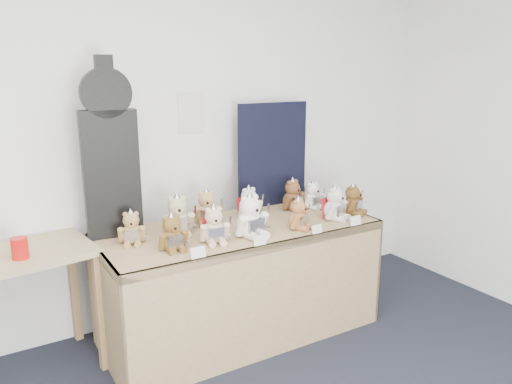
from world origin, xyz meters
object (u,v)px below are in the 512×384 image
teddy_front_right (299,215)px  teddy_back_left (178,217)px  teddy_front_centre (251,218)px  teddy_front_end (353,201)px  red_cup (20,248)px  teddy_back_end (313,196)px  teddy_front_left (214,226)px  teddy_front_far_left (172,234)px  side_table (8,276)px  display_table (246,254)px  teddy_back_centre_left (207,209)px  teddy_back_centre_right (249,204)px  guitar_case (110,151)px  teddy_front_far_right (335,205)px  teddy_back_far_left (132,229)px  teddy_back_right (293,196)px

teddy_front_right → teddy_back_left: teddy_back_left is taller
teddy_front_centre → teddy_front_end: bearing=-5.5°
red_cup → teddy_back_end: bearing=-0.2°
teddy_front_left → teddy_front_far_left: bearing=-169.7°
side_table → teddy_front_left: 1.25m
teddy_front_end → teddy_front_centre: bearing=154.6°
display_table → teddy_front_left: teddy_front_left is taller
teddy_front_far_left → teddy_front_centre: size_ratio=0.79×
teddy_front_left → teddy_front_end: size_ratio=1.03×
teddy_back_centre_left → teddy_back_centre_right: (0.32, -0.04, -0.01)m
guitar_case → teddy_front_far_left: (0.22, -0.44, -0.46)m
teddy_back_centre_right → teddy_front_end: bearing=-29.0°
display_table → teddy_front_centre: bearing=-105.1°
teddy_front_right → teddy_front_far_right: (0.35, 0.04, 0.01)m
teddy_front_end → teddy_back_end: teddy_front_end is taller
guitar_case → teddy_back_left: 0.60m
guitar_case → teddy_back_far_left: guitar_case is taller
teddy_back_end → teddy_back_centre_left: bearing=168.4°
display_table → teddy_back_right: size_ratio=7.16×
teddy_front_end → teddy_back_centre_right: bearing=128.8°
teddy_back_far_left → teddy_front_left: bearing=-12.1°
red_cup → teddy_back_left: teddy_back_left is taller
teddy_front_left → teddy_front_far_right: 0.96m
display_table → teddy_front_far_right: teddy_front_far_right is taller
teddy_front_far_left → teddy_front_end: teddy_front_end is taller
teddy_front_left → guitar_case: bearing=150.2°
teddy_back_left → teddy_back_centre_left: (0.26, 0.10, -0.01)m
teddy_front_right → teddy_back_centre_left: size_ratio=0.87×
teddy_front_far_left → teddy_back_far_left: (-0.18, 0.24, -0.01)m
teddy_front_far_left → teddy_back_end: size_ratio=1.04×
teddy_back_centre_right → teddy_back_end: 0.56m
teddy_back_centre_left → teddy_back_far_left: (-0.58, -0.12, -0.02)m
teddy_front_left → teddy_back_right: 0.92m
teddy_front_right → teddy_back_centre_left: 0.65m
teddy_back_right → guitar_case: bearing=163.5°
side_table → teddy_front_end: bearing=-17.3°
display_table → teddy_front_far_right: (0.67, -0.12, 0.28)m
teddy_front_left → teddy_front_far_right: teddy_front_far_right is taller
teddy_front_left → teddy_back_left: size_ratio=0.89×
teddy_back_centre_right → teddy_back_far_left: (-0.90, -0.08, -0.01)m
teddy_front_left → side_table: bearing=173.5°
teddy_front_right → teddy_back_centre_right: bearing=89.1°
teddy_front_far_right → teddy_back_centre_left: same height
teddy_front_left → teddy_back_centre_right: teddy_front_left is taller
display_table → teddy_back_left: size_ratio=6.49×
side_table → teddy_back_centre_left: bearing=-9.3°
display_table → teddy_back_end: 0.79m
teddy_front_far_right → teddy_back_right: bearing=86.7°
teddy_front_left → teddy_front_far_right: (0.96, -0.02, 0.01)m
teddy_back_centre_right → teddy_back_end: size_ratio=1.09×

